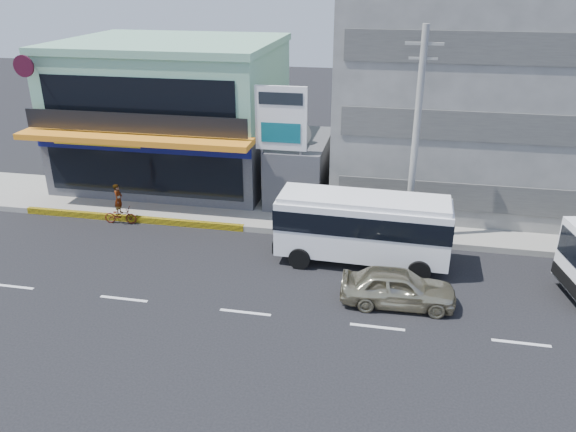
# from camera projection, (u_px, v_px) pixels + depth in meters

# --- Properties ---
(ground) EXTENTS (120.00, 120.00, 0.00)m
(ground) POSITION_uv_depth(u_px,v_px,m) (245.00, 312.00, 21.42)
(ground) COLOR black
(ground) RESTS_ON ground
(sidewalk) EXTENTS (70.00, 5.00, 0.30)m
(sidewalk) POSITION_uv_depth(u_px,v_px,m) (387.00, 220.00, 29.01)
(sidewalk) COLOR gray
(sidewalk) RESTS_ON ground
(shop_building) EXTENTS (12.40, 11.70, 8.00)m
(shop_building) POSITION_uv_depth(u_px,v_px,m) (176.00, 116.00, 33.78)
(shop_building) COLOR #3F4044
(shop_building) RESTS_ON ground
(concrete_building) EXTENTS (16.00, 12.00, 14.00)m
(concrete_building) POSITION_uv_depth(u_px,v_px,m) (493.00, 71.00, 30.34)
(concrete_building) COLOR gray
(concrete_building) RESTS_ON ground
(gap_structure) EXTENTS (3.00, 6.00, 3.50)m
(gap_structure) POSITION_uv_depth(u_px,v_px,m) (300.00, 169.00, 31.51)
(gap_structure) COLOR #3F4044
(gap_structure) RESTS_ON ground
(satellite_dish) EXTENTS (1.50, 1.50, 0.15)m
(satellite_dish) POSITION_uv_depth(u_px,v_px,m) (297.00, 143.00, 29.88)
(satellite_dish) COLOR slate
(satellite_dish) RESTS_ON gap_structure
(billboard) EXTENTS (2.60, 0.18, 6.90)m
(billboard) POSITION_uv_depth(u_px,v_px,m) (281.00, 126.00, 27.81)
(billboard) COLOR gray
(billboard) RESTS_ON ground
(utility_pole_near) EXTENTS (1.60, 0.30, 10.00)m
(utility_pole_near) POSITION_uv_depth(u_px,v_px,m) (416.00, 138.00, 24.95)
(utility_pole_near) COLOR #999993
(utility_pole_near) RESTS_ON ground
(minibus) EXTENTS (7.57, 2.82, 3.14)m
(minibus) POSITION_uv_depth(u_px,v_px,m) (363.00, 224.00, 24.41)
(minibus) COLOR white
(minibus) RESTS_ON ground
(sedan) EXTENTS (4.49, 1.95, 1.51)m
(sedan) POSITION_uv_depth(u_px,v_px,m) (398.00, 287.00, 21.67)
(sedan) COLOR #C0B793
(sedan) RESTS_ON ground
(motorcycle_rider) EXTENTS (1.72, 0.75, 2.14)m
(motorcycle_rider) POSITION_uv_depth(u_px,v_px,m) (120.00, 211.00, 28.75)
(motorcycle_rider) COLOR #4D150B
(motorcycle_rider) RESTS_ON ground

